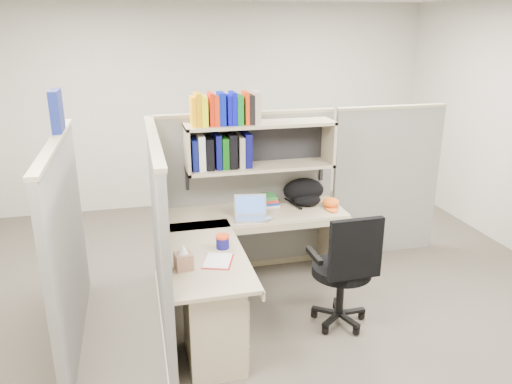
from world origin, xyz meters
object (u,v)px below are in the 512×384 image
object	(u,v)px
laptop	(251,208)
task_chair	(343,287)
snack_canister	(223,241)
backpack	(305,192)
desk	(228,289)

from	to	relation	value
laptop	task_chair	distance (m)	1.07
snack_canister	task_chair	bearing A→B (deg)	-12.77
laptop	snack_canister	bearing A→B (deg)	-114.56
backpack	snack_canister	distance (m)	1.28
snack_canister	task_chair	size ratio (longest dim) A/B	0.11
snack_canister	task_chair	world-z (taller)	task_chair
desk	task_chair	size ratio (longest dim) A/B	1.68
laptop	backpack	distance (m)	0.68
laptop	snack_canister	xyz separation A→B (m)	(-0.36, -0.54, -0.05)
snack_canister	task_chair	distance (m)	1.07
desk	task_chair	bearing A→B (deg)	-4.51
backpack	desk	bearing A→B (deg)	-129.03
desk	snack_canister	xyz separation A→B (m)	(-0.01, 0.14, 0.35)
snack_canister	desk	bearing A→B (deg)	-85.16
laptop	snack_canister	distance (m)	0.66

